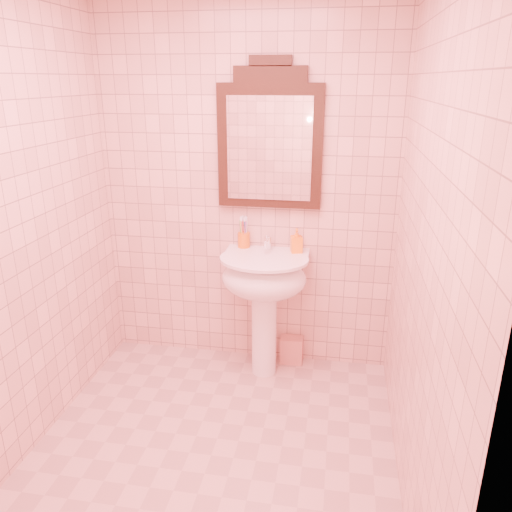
% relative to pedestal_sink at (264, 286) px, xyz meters
% --- Properties ---
extents(floor, '(2.20, 2.20, 0.00)m').
position_rel_pedestal_sink_xyz_m(floor, '(-0.16, -0.87, -0.66)').
color(floor, '#C69F8F').
rests_on(floor, ground).
extents(back_wall, '(2.00, 0.02, 2.50)m').
position_rel_pedestal_sink_xyz_m(back_wall, '(-0.16, 0.23, 0.59)').
color(back_wall, beige).
rests_on(back_wall, floor).
extents(pedestal_sink, '(0.58, 0.58, 0.86)m').
position_rel_pedestal_sink_xyz_m(pedestal_sink, '(0.00, 0.00, 0.00)').
color(pedestal_sink, white).
rests_on(pedestal_sink, floor).
extents(faucet, '(0.04, 0.16, 0.11)m').
position_rel_pedestal_sink_xyz_m(faucet, '(0.00, 0.14, 0.26)').
color(faucet, white).
rests_on(faucet, pedestal_sink).
extents(mirror, '(0.68, 0.06, 0.94)m').
position_rel_pedestal_sink_xyz_m(mirror, '(-0.00, 0.20, 0.92)').
color(mirror, black).
rests_on(mirror, back_wall).
extents(toothbrush_cup, '(0.08, 0.08, 0.19)m').
position_rel_pedestal_sink_xyz_m(toothbrush_cup, '(-0.17, 0.18, 0.26)').
color(toothbrush_cup, orange).
rests_on(toothbrush_cup, pedestal_sink).
extents(soap_dispenser, '(0.09, 0.09, 0.16)m').
position_rel_pedestal_sink_xyz_m(soap_dispenser, '(0.20, 0.13, 0.28)').
color(soap_dispenser, orange).
rests_on(soap_dispenser, pedestal_sink).
extents(towel, '(0.16, 0.11, 0.20)m').
position_rel_pedestal_sink_xyz_m(towel, '(0.18, 0.17, -0.56)').
color(towel, tan).
rests_on(towel, floor).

